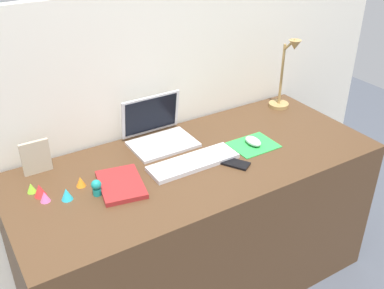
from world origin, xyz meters
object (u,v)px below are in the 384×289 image
object	(u,v)px
mouse	(253,141)
picture_frame	(36,157)
cell_phone	(235,163)
toy_figurine_orange	(81,182)
toy_figurine_cyan	(66,194)
toy_figurine_teal	(97,187)
toy_figurine_red	(40,190)
desk_lamp	(286,76)
laptop	(158,131)
keyboard	(193,162)
notebook_pad	(121,184)
toy_figurine_pink	(45,197)
toy_figurine_lime	(31,188)

from	to	relation	value
mouse	picture_frame	xyz separation A→B (m)	(-0.93, 0.30, 0.05)
cell_phone	toy_figurine_orange	distance (m)	0.66
cell_phone	toy_figurine_cyan	world-z (taller)	toy_figurine_cyan
toy_figurine_teal	toy_figurine_orange	world-z (taller)	toy_figurine_teal
toy_figurine_red	desk_lamp	bearing A→B (deg)	4.98
desk_lamp	toy_figurine_red	xyz separation A→B (m)	(-1.36, -0.12, -0.16)
laptop	mouse	size ratio (longest dim) A/B	3.12
keyboard	toy_figurine_red	xyz separation A→B (m)	(-0.64, 0.12, 0.02)
picture_frame	desk_lamp	bearing A→B (deg)	-2.43
keyboard	toy_figurine_orange	size ratio (longest dim) A/B	9.38
laptop	toy_figurine_cyan	size ratio (longest dim) A/B	5.97
notebook_pad	toy_figurine_red	size ratio (longest dim) A/B	4.43
laptop	toy_figurine_teal	world-z (taller)	laptop
cell_phone	notebook_pad	xyz separation A→B (m)	(-0.50, 0.11, 0.01)
mouse	toy_figurine_orange	xyz separation A→B (m)	(-0.81, 0.10, 0.00)
desk_lamp	toy_figurine_red	bearing A→B (deg)	-175.02
toy_figurine_red	toy_figurine_cyan	xyz separation A→B (m)	(0.08, -0.08, -0.00)
keyboard	toy_figurine_teal	xyz separation A→B (m)	(-0.44, 0.01, 0.03)
toy_figurine_pink	toy_figurine_lime	bearing A→B (deg)	108.40
laptop	notebook_pad	xyz separation A→B (m)	(-0.31, -0.26, -0.04)
cell_phone	toy_figurine_teal	size ratio (longest dim) A/B	1.88
notebook_pad	picture_frame	bearing A→B (deg)	143.79
notebook_pad	toy_figurine_pink	distance (m)	0.30
picture_frame	toy_figurine_cyan	bearing A→B (deg)	-80.25
cell_phone	toy_figurine_lime	bearing A→B (deg)	131.23
mouse	desk_lamp	world-z (taller)	desk_lamp
mouse	toy_figurine_orange	distance (m)	0.81
desk_lamp	toy_figurine_pink	bearing A→B (deg)	-173.12
mouse	toy_figurine_orange	size ratio (longest dim) A/B	2.20
cell_phone	toy_figurine_lime	size ratio (longest dim) A/B	3.09
desk_lamp	toy_figurine_pink	distance (m)	1.37
toy_figurine_lime	toy_figurine_cyan	distance (m)	0.16
laptop	toy_figurine_pink	size ratio (longest dim) A/B	6.77
desk_lamp	toy_figurine_teal	xyz separation A→B (m)	(-1.17, -0.23, -0.15)
desk_lamp	keyboard	bearing A→B (deg)	-161.91
toy_figurine_orange	cell_phone	bearing A→B (deg)	-17.04
toy_figurine_pink	desk_lamp	bearing A→B (deg)	6.88
keyboard	toy_figurine_cyan	size ratio (longest dim) A/B	8.16
mouse	toy_figurine_red	bearing A→B (deg)	172.87
desk_lamp	toy_figurine_lime	size ratio (longest dim) A/B	9.68
laptop	toy_figurine_teal	size ratio (longest dim) A/B	4.40
desk_lamp	toy_figurine_red	world-z (taller)	desk_lamp
toy_figurine_teal	toy_figurine_pink	bearing A→B (deg)	160.82
keyboard	toy_figurine_orange	xyz separation A→B (m)	(-0.48, 0.10, 0.01)
desk_lamp	mouse	bearing A→B (deg)	-148.65
cell_phone	toy_figurine_cyan	bearing A→B (deg)	137.85
mouse	toy_figurine_teal	size ratio (longest dim) A/B	1.41
notebook_pad	toy_figurine_pink	bearing A→B (deg)	179.20
notebook_pad	toy_figurine_cyan	xyz separation A→B (m)	(-0.22, 0.03, 0.02)
toy_figurine_pink	toy_figurine_orange	world-z (taller)	same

